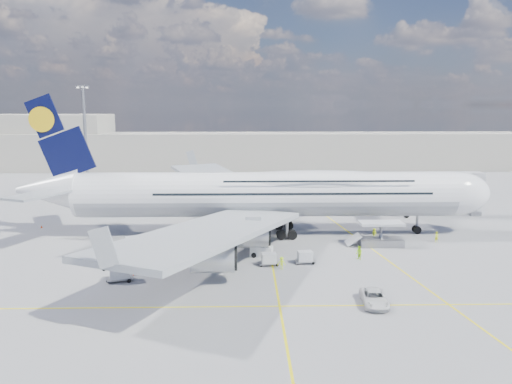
{
  "coord_description": "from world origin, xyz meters",
  "views": [
    {
      "loc": [
        -3.69,
        -70.14,
        21.16
      ],
      "look_at": [
        -1.86,
        8.0,
        7.47
      ],
      "focal_mm": 35.0,
      "sensor_mm": 36.0,
      "label": 1
    }
  ],
  "objects_px": {
    "dolly_row_c": "(154,261)",
    "crew_loader": "(359,253)",
    "service_van": "(374,298)",
    "cone_tail": "(42,227)",
    "crew_van": "(374,234)",
    "dolly_nose_far": "(305,257)",
    "crew_tug": "(282,263)",
    "light_mast": "(86,140)",
    "cone_wing_left_inner": "(242,223)",
    "catering_truck_outer": "(208,194)",
    "cone_wing_left_outer": "(222,210)",
    "catering_truck_inner": "(228,207)",
    "dolly_nose_near": "(269,259)",
    "dolly_row_a": "(115,261)",
    "crew_nose": "(437,237)",
    "dolly_back": "(132,242)",
    "cone_wing_right_inner": "(267,247)",
    "dolly_row_b": "(120,273)",
    "cone_wing_right_outer": "(132,274)",
    "crew_wing": "(160,260)",
    "cargo_loader": "(379,238)",
    "baggage_tug": "(261,251)",
    "airliner": "(269,193)",
    "jet_bridge": "(424,183)"
  },
  "relations": [
    {
      "from": "dolly_row_c",
      "to": "crew_loader",
      "type": "height_order",
      "value": "crew_loader"
    },
    {
      "from": "service_van",
      "to": "cone_tail",
      "type": "height_order",
      "value": "service_van"
    },
    {
      "from": "dolly_row_c",
      "to": "crew_van",
      "type": "distance_m",
      "value": 35.33
    },
    {
      "from": "dolly_nose_far",
      "to": "crew_tug",
      "type": "distance_m",
      "value": 4.14
    },
    {
      "from": "light_mast",
      "to": "cone_wing_left_inner",
      "type": "bearing_deg",
      "value": -38.21
    },
    {
      "from": "catering_truck_outer",
      "to": "cone_wing_left_outer",
      "type": "xyz_separation_m",
      "value": [
        3.49,
        -8.61,
        -1.84
      ]
    },
    {
      "from": "catering_truck_inner",
      "to": "dolly_nose_near",
      "type": "bearing_deg",
      "value": -59.41
    },
    {
      "from": "dolly_row_a",
      "to": "crew_nose",
      "type": "distance_m",
      "value": 48.39
    },
    {
      "from": "dolly_back",
      "to": "cone_wing_left_outer",
      "type": "bearing_deg",
      "value": 42.58
    },
    {
      "from": "dolly_nose_far",
      "to": "cone_wing_left_outer",
      "type": "relative_size",
      "value": 4.97
    },
    {
      "from": "catering_truck_outer",
      "to": "light_mast",
      "type": "bearing_deg",
      "value": -167.1
    },
    {
      "from": "dolly_nose_far",
      "to": "cone_wing_right_inner",
      "type": "relative_size",
      "value": 5.18
    },
    {
      "from": "catering_truck_inner",
      "to": "cone_tail",
      "type": "relative_size",
      "value": 15.26
    },
    {
      "from": "dolly_row_b",
      "to": "crew_tug",
      "type": "xyz_separation_m",
      "value": [
        20.01,
        3.89,
        -0.22
      ]
    },
    {
      "from": "cone_wing_right_outer",
      "to": "crew_wing",
      "type": "bearing_deg",
      "value": 46.84
    },
    {
      "from": "dolly_row_a",
      "to": "cone_tail",
      "type": "height_order",
      "value": "dolly_row_a"
    },
    {
      "from": "cone_tail",
      "to": "dolly_row_c",
      "type": "bearing_deg",
      "value": -43.32
    },
    {
      "from": "cargo_loader",
      "to": "baggage_tug",
      "type": "height_order",
      "value": "cargo_loader"
    },
    {
      "from": "light_mast",
      "to": "dolly_row_c",
      "type": "height_order",
      "value": "light_mast"
    },
    {
      "from": "dolly_row_c",
      "to": "crew_loader",
      "type": "xyz_separation_m",
      "value": [
        27.72,
        2.89,
        -0.03
      ]
    },
    {
      "from": "catering_truck_outer",
      "to": "cone_wing_right_inner",
      "type": "relative_size",
      "value": 15.15
    },
    {
      "from": "cone_wing_left_inner",
      "to": "dolly_back",
      "type": "bearing_deg",
      "value": -139.76
    },
    {
      "from": "crew_wing",
      "to": "cone_wing_right_inner",
      "type": "bearing_deg",
      "value": -59.42
    },
    {
      "from": "catering_truck_outer",
      "to": "cone_wing_left_inner",
      "type": "height_order",
      "value": "catering_truck_outer"
    },
    {
      "from": "crew_tug",
      "to": "cone_wing_right_inner",
      "type": "distance_m",
      "value": 9.74
    },
    {
      "from": "catering_truck_inner",
      "to": "baggage_tug",
      "type": "bearing_deg",
      "value": -59.41
    },
    {
      "from": "catering_truck_inner",
      "to": "crew_van",
      "type": "bearing_deg",
      "value": -16.09
    },
    {
      "from": "dolly_row_c",
      "to": "catering_truck_inner",
      "type": "relative_size",
      "value": 0.43
    },
    {
      "from": "crew_loader",
      "to": "cone_wing_left_outer",
      "type": "bearing_deg",
      "value": -173.2
    },
    {
      "from": "dolly_nose_near",
      "to": "crew_van",
      "type": "xyz_separation_m",
      "value": [
        17.46,
        12.82,
        -0.01
      ]
    },
    {
      "from": "cone_wing_left_inner",
      "to": "crew_van",
      "type": "bearing_deg",
      "value": -25.74
    },
    {
      "from": "crew_loader",
      "to": "airliner",
      "type": "bearing_deg",
      "value": -165.69
    },
    {
      "from": "dolly_back",
      "to": "dolly_nose_far",
      "type": "height_order",
      "value": "dolly_nose_far"
    },
    {
      "from": "cargo_loader",
      "to": "catering_truck_inner",
      "type": "distance_m",
      "value": 30.93
    },
    {
      "from": "dolly_back",
      "to": "crew_nose",
      "type": "distance_m",
      "value": 46.96
    },
    {
      "from": "airliner",
      "to": "dolly_nose_far",
      "type": "bearing_deg",
      "value": -74.9
    },
    {
      "from": "cargo_loader",
      "to": "crew_wing",
      "type": "distance_m",
      "value": 33.06
    },
    {
      "from": "dolly_back",
      "to": "crew_loader",
      "type": "relative_size",
      "value": 1.51
    },
    {
      "from": "airliner",
      "to": "dolly_row_c",
      "type": "height_order",
      "value": "airliner"
    },
    {
      "from": "jet_bridge",
      "to": "dolly_row_c",
      "type": "distance_m",
      "value": 53.65
    },
    {
      "from": "crew_nose",
      "to": "cone_wing_right_inner",
      "type": "height_order",
      "value": "crew_nose"
    },
    {
      "from": "cone_wing_left_outer",
      "to": "dolly_nose_near",
      "type": "bearing_deg",
      "value": -77.17
    },
    {
      "from": "catering_truck_inner",
      "to": "cone_wing_right_inner",
      "type": "xyz_separation_m",
      "value": [
        6.39,
        -21.25,
        -1.74
      ]
    },
    {
      "from": "dolly_nose_far",
      "to": "crew_tug",
      "type": "relative_size",
      "value": 1.66
    },
    {
      "from": "baggage_tug",
      "to": "dolly_row_c",
      "type": "bearing_deg",
      "value": -147.48
    },
    {
      "from": "service_van",
      "to": "cone_tail",
      "type": "bearing_deg",
      "value": 149.1
    },
    {
      "from": "cargo_loader",
      "to": "crew_nose",
      "type": "distance_m",
      "value": 9.59
    },
    {
      "from": "dolly_nose_far",
      "to": "cone_wing_left_inner",
      "type": "relative_size",
      "value": 5.84
    },
    {
      "from": "dolly_row_a",
      "to": "baggage_tug",
      "type": "relative_size",
      "value": 1.07
    },
    {
      "from": "cargo_loader",
      "to": "catering_truck_outer",
      "type": "xyz_separation_m",
      "value": [
        -28.54,
        33.57,
        0.87
      ]
    }
  ]
}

